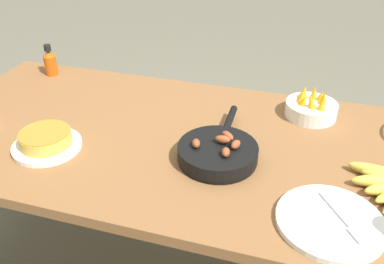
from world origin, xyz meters
The scene contains 6 objects.
dining_table centered at (0.00, 0.00, 0.64)m, with size 1.90×0.85×0.72m.
skillet centered at (0.11, -0.08, 0.75)m, with size 0.24×0.39×0.08m.
frittata_plate_side centered at (-0.43, -0.18, 0.75)m, with size 0.22×0.22×0.06m.
empty_plate_far_left centered at (0.44, -0.27, 0.73)m, with size 0.27×0.27×0.02m.
fruit_bowl_mango centered at (0.36, 0.27, 0.76)m, with size 0.18×0.18×0.11m.
hot_sauce_bottle centered at (-0.74, 0.33, 0.78)m, with size 0.05×0.05×0.14m.
Camera 1 is at (0.32, -1.07, 1.45)m, focal length 38.00 mm.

